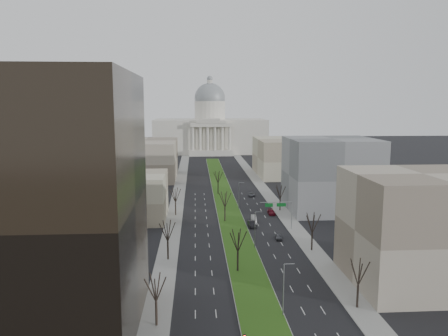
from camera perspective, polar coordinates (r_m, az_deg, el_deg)
name	(u,v)px	position (r m, az deg, el deg)	size (l,w,h in m)	color
ground	(223,194)	(172.09, -0.12, -3.43)	(600.00, 600.00, 0.00)	black
median	(223,194)	(171.08, -0.10, -3.47)	(8.00, 222.03, 0.20)	#999993
sidewalk_left	(176,210)	(147.52, -6.32, -5.46)	(5.00, 330.00, 0.15)	gray
sidewalk_right	(279,208)	(150.04, 7.21, -5.24)	(5.00, 330.00, 0.15)	gray
capitol	(210,130)	(318.42, -1.84, 4.99)	(80.00, 46.00, 55.00)	beige
building_glass_tower	(22,206)	(72.75, -24.93, -4.55)	(34.00, 30.00, 40.00)	black
building_beige_left	(123,197)	(137.88, -13.01, -3.66)	(26.00, 22.00, 14.00)	tan
building_tan_right	(420,229)	(94.43, 24.17, -7.28)	(26.00, 24.00, 22.00)	gray
building_grey_right	(331,175)	(148.88, 13.76, -0.84)	(28.00, 26.00, 24.00)	slate
building_far_left	(144,159)	(211.14, -10.34, 1.12)	(30.00, 40.00, 18.00)	gray
building_far_right	(287,157)	(219.52, 8.28, 1.44)	(30.00, 40.00, 18.00)	tan
tree_left_near	(156,287)	(72.35, -8.91, -15.09)	(5.10, 5.10, 9.18)	black
tree_left_mid	(168,230)	(100.38, -7.39, -8.05)	(5.40, 5.40, 9.72)	black
tree_left_far	(175,194)	(139.18, -6.37, -3.45)	(5.28, 5.28, 9.50)	black
tree_right_near	(359,271)	(80.70, 17.18, -12.77)	(5.16, 5.16, 9.29)	black
tree_right_mid	(312,222)	(107.66, 11.48, -6.93)	(5.52, 5.52, 9.94)	black
tree_right_far	(280,191)	(145.71, 7.36, -3.05)	(5.04, 5.04, 9.07)	black
tree_median_a	(238,240)	(92.94, 1.82, -9.34)	(5.40, 5.40, 9.72)	black
tree_median_b	(225,199)	(131.47, 0.12, -4.03)	(5.40, 5.40, 9.72)	black
tree_median_c	(218,177)	(170.68, -0.79, -1.14)	(5.40, 5.40, 9.72)	black
streetlamp_median_a	(284,289)	(76.01, 7.82, -15.35)	(1.90, 0.20, 9.16)	gray
streetlamp_median_b	(255,229)	(108.48, 4.09, -7.95)	(1.90, 0.20, 9.16)	gray
streetlamp_median_c	(239,195)	(147.02, 1.97, -3.57)	(1.90, 0.20, 9.16)	gray
mast_arm_signs	(282,209)	(124.06, 7.62, -5.29)	(9.12, 0.24, 8.09)	gray
car_grey_near	(278,237)	(116.85, 7.13, -8.90)	(1.62, 4.03, 1.37)	#4E4F56
car_black	(252,224)	(127.14, 3.65, -7.33)	(1.82, 5.21, 1.72)	black
car_red	(271,212)	(141.94, 6.20, -5.73)	(2.11, 5.18, 1.50)	maroon
car_grey_far	(251,194)	(168.64, 3.61, -3.45)	(2.29, 4.96, 1.38)	#53555C
box_van	(254,219)	(132.14, 3.92, -6.71)	(1.52, 6.49, 1.81)	white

